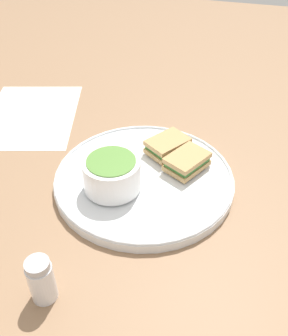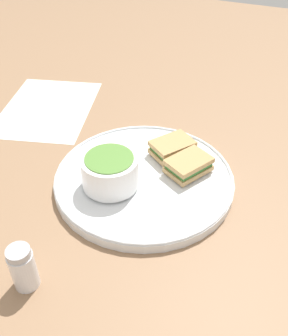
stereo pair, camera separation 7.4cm
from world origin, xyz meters
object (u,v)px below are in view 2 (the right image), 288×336
Objects in this scene: soup_bowl at (110,171)px; salt_shaker at (23,268)px; sandwich_half_near at (189,165)px; sandwich_half_far at (172,147)px; spoon at (99,165)px.

soup_bowl is 0.23m from salt_shaker.
soup_bowl is 1.05× the size of sandwich_half_near.
sandwich_half_far is (-0.07, -0.13, -0.02)m from soup_bowl.
sandwich_half_near is 0.06m from sandwich_half_far.
spoon is (0.04, -0.04, -0.03)m from soup_bowl.
sandwich_half_far is (-0.12, -0.10, 0.01)m from spoon.
soup_bowl reaches higher than sandwich_half_near.
sandwich_half_near is at bearing -143.42° from soup_bowl.
spoon is at bearing 18.23° from sandwich_half_near.
soup_bowl reaches higher than salt_shaker.
soup_bowl is 1.04× the size of sandwich_half_far.
sandwich_half_far is at bearing -41.12° from sandwich_half_near.
spoon is 0.17m from sandwich_half_near.
salt_shaker is (-0.02, 0.26, 0.01)m from spoon.
salt_shaker reaches higher than sandwich_half_near.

